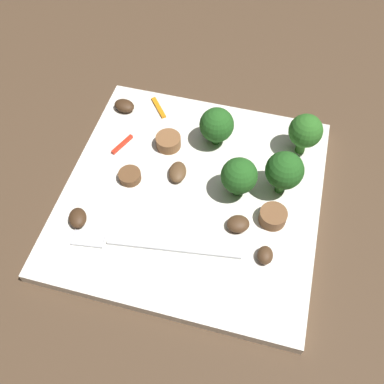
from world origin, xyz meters
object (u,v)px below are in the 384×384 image
Objects in this scene: broccoli_floret_0 at (239,176)px; sausage_slice_1 at (130,176)px; mushroom_0 at (238,224)px; mushroom_4 at (265,255)px; sausage_slice_2 at (273,216)px; pepper_strip_0 at (122,144)px; mushroom_2 at (78,218)px; broccoli_floret_3 at (305,132)px; plate at (192,195)px; broccoli_floret_2 at (284,171)px; mushroom_1 at (178,172)px; fork at (141,245)px; sausage_slice_0 at (168,142)px; broccoli_floret_1 at (217,125)px; mushroom_3 at (124,106)px; pepper_strip_1 at (159,108)px.

broccoli_floret_0 reaches higher than sausage_slice_1.
mushroom_0 is 0.05m from mushroom_4.
sausage_slice_2 is 0.21m from pepper_strip_0.
mushroom_2 is at bearing 62.38° from sausage_slice_1.
mushroom_4 is (-0.03, 0.03, 0.00)m from mushroom_0.
broccoli_floret_3 is at bearing -127.60° from broccoli_floret_0.
broccoli_floret_2 reaches higher than plate.
broccoli_floret_3 is at bearing -112.76° from mushroom_0.
fork is at bearing 82.99° from mushroom_1.
mushroom_0 is 0.10m from mushroom_1.
broccoli_floret_3 is at bearing -99.32° from sausage_slice_2.
mushroom_2 is at bearing 63.07° from sausage_slice_0.
sausage_slice_1 is at bearing -70.96° from fork.
broccoli_floret_0 is 0.08m from broccoli_floret_1.
sausage_slice_2 is 0.04m from mushroom_0.
broccoli_floret_1 is 0.13m from sausage_slice_2.
broccoli_floret_0 is (-0.05, -0.01, 0.04)m from plate.
fork is 0.13m from mushroom_4.
mushroom_4 is (-0.04, 0.07, -0.03)m from broccoli_floret_0.
broccoli_floret_0 is 1.78× the size of mushroom_1.
broccoli_floret_1 is (-0.04, -0.16, 0.03)m from fork.
mushroom_3 is at bearing -87.31° from mushroom_2.
mushroom_0 reaches higher than pepper_strip_1.
pepper_strip_0 is (0.07, -0.13, 0.00)m from fork.
mushroom_3 is (0.23, -0.01, -0.03)m from broccoli_floret_3.
broccoli_floret_1 is 1.91× the size of mushroom_3.
sausage_slice_2 is (0.00, 0.04, -0.03)m from broccoli_floret_2.
pepper_strip_1 is (0.09, -0.04, -0.03)m from broccoli_floret_1.
sausage_slice_2 is at bearing 149.93° from broccoli_floret_0.
broccoli_floret_0 is at bearing 120.84° from broccoli_floret_1.
mushroom_2 and mushroom_4 have the same top height.
pepper_strip_0 is (0.06, 0.01, -0.01)m from sausage_slice_0.
mushroom_1 is (-0.05, -0.02, 0.00)m from sausage_slice_1.
broccoli_floret_1 is at bearing -136.49° from sausage_slice_1.
pepper_strip_0 is at bearing -4.88° from broccoli_floret_2.
broccoli_floret_2 is 1.53× the size of pepper_strip_1.
mushroom_2 is (0.16, 0.08, -0.03)m from broccoli_floret_0.
pepper_strip_0 is at bearing -18.36° from mushroom_1.
sausage_slice_2 is (-0.09, 0.10, -0.02)m from broccoli_floret_1.
mushroom_3 is at bearing -37.39° from mushroom_0.
plate is at bearing 139.54° from mushroom_1.
sausage_slice_2 is (-0.05, 0.03, -0.03)m from broccoli_floret_0.
broccoli_floret_3 is at bearing -137.99° from fork.
mushroom_1 is at bearing -135.21° from mushroom_2.
mushroom_2 is at bearing 79.44° from pepper_strip_1.
plate is at bearing 16.43° from broccoli_floret_2.
sausage_slice_1 is at bearing 119.93° from pepper_strip_0.
broccoli_floret_2 is at bearing -170.62° from sausage_slice_1.
mushroom_3 is at bearing -41.40° from plate.
pepper_strip_0 reaches higher than plate.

